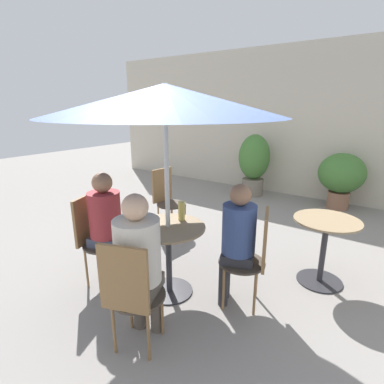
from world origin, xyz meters
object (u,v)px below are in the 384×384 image
at_px(bistro_chair_4, 167,195).
at_px(beer_glass_1, 182,211).
at_px(bistro_chair_2, 254,252).
at_px(seated_person_0, 106,220).
at_px(umbrella, 165,101).
at_px(beer_glass_0, 152,225).
at_px(cafe_table_far, 325,240).
at_px(bistro_chair_1, 131,290).
at_px(potted_plant_0, 254,162).
at_px(seated_person_2, 237,235).
at_px(seated_person_1, 139,258).
at_px(bistro_chair_0, 94,233).
at_px(cafe_table_near, 169,246).
at_px(potted_plant_1, 341,175).

relative_size(bistro_chair_4, beer_glass_1, 4.84).
xyz_separation_m(bistro_chair_2, seated_person_0, (-1.40, -0.51, 0.17)).
bearing_deg(umbrella, seated_person_0, -159.80).
relative_size(seated_person_0, beer_glass_0, 7.65).
height_order(cafe_table_far, bistro_chair_1, bistro_chair_1).
distance_m(bistro_chair_4, umbrella, 2.06).
height_order(bistro_chair_1, seated_person_0, seated_person_0).
relative_size(seated_person_0, potted_plant_0, 0.95).
relative_size(seated_person_2, beer_glass_1, 6.07).
xyz_separation_m(bistro_chair_1, seated_person_1, (-0.05, 0.15, 0.18)).
height_order(bistro_chair_0, seated_person_0, seated_person_0).
xyz_separation_m(cafe_table_far, seated_person_0, (-1.84, -1.31, 0.23)).
bearing_deg(umbrella, bistro_chair_4, 130.66).
height_order(bistro_chair_0, bistro_chair_1, same).
relative_size(bistro_chair_0, beer_glass_1, 4.84).
relative_size(cafe_table_near, bistro_chair_2, 0.76).
bearing_deg(potted_plant_0, seated_person_2, -68.24).
xyz_separation_m(bistro_chair_4, potted_plant_0, (0.27, 2.51, 0.16)).
xyz_separation_m(bistro_chair_1, umbrella, (-0.28, 0.77, 1.32)).
distance_m(bistro_chair_2, bistro_chair_4, 2.03).
bearing_deg(beer_glass_1, beer_glass_0, -93.03).
relative_size(bistro_chair_2, beer_glass_0, 5.98).
bearing_deg(beer_glass_1, potted_plant_0, 102.38).
xyz_separation_m(bistro_chair_1, bistro_chair_2, (0.49, 1.06, 0.00)).
height_order(cafe_table_far, potted_plant_1, potted_plant_1).
bearing_deg(bistro_chair_2, seated_person_2, -90.00).
bearing_deg(cafe_table_far, seated_person_2, -124.73).
relative_size(bistro_chair_0, bistro_chair_1, 1.00).
bearing_deg(bistro_chair_1, beer_glass_1, -94.31).
distance_m(seated_person_0, potted_plant_0, 3.94).
bearing_deg(seated_person_0, beer_glass_0, -108.30).
bearing_deg(seated_person_1, umbrella, -90.00).
bearing_deg(cafe_table_far, seated_person_0, -144.52).
height_order(cafe_table_near, umbrella, umbrella).
bearing_deg(seated_person_0, beer_glass_1, -75.22).
height_order(bistro_chair_4, seated_person_0, seated_person_0).
height_order(cafe_table_far, seated_person_1, seated_person_1).
height_order(seated_person_0, umbrella, umbrella).
distance_m(beer_glass_1, potted_plant_1, 3.71).
height_order(cafe_table_near, seated_person_0, seated_person_0).
bearing_deg(cafe_table_far, bistro_chair_2, -119.02).
distance_m(bistro_chair_2, seated_person_1, 1.07).
bearing_deg(bistro_chair_0, cafe_table_far, -75.72).
bearing_deg(beer_glass_0, cafe_table_near, 85.17).
bearing_deg(umbrella, cafe_table_near, -110.56).
relative_size(cafe_table_near, seated_person_0, 0.60).
xyz_separation_m(bistro_chair_0, bistro_chair_2, (1.55, 0.57, 0.00)).
bearing_deg(cafe_table_far, bistro_chair_4, 176.93).
height_order(bistro_chair_4, potted_plant_1, potted_plant_1).
bearing_deg(umbrella, seated_person_2, 20.20).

